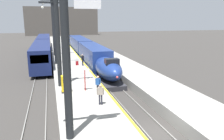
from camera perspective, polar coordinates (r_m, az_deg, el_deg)
The scene contains 21 objects.
ground_plane at distance 15.88m, azimuth 11.56°, elevation -16.02°, with size 260.00×260.00×0.00m, color #33302D.
platform_left at distance 37.73m, azimuth -11.70°, elevation 1.89°, with size 4.80×110.00×1.05m, color gray.
platform_right at distance 39.14m, azimuth 0.20°, elevation 2.56°, with size 4.80×110.00×1.05m, color gray.
platform_left_safety_stripe at distance 37.86m, azimuth -8.30°, elevation 2.88°, with size 0.20×107.80×0.01m, color yellow.
rail_main_left at distance 40.86m, azimuth -7.37°, elevation 2.23°, with size 0.08×110.00×0.12m, color slate.
rail_main_right at distance 41.10m, azimuth -5.30°, elevation 2.35°, with size 0.08×110.00×0.12m, color slate.
rail_secondary_left at distance 40.49m, azimuth -18.77°, elevation 1.54°, with size 0.08×110.00×0.12m, color slate.
rail_secondary_right at distance 40.43m, azimuth -16.65°, elevation 1.68°, with size 0.08×110.00×0.12m, color slate.
highspeed_train_main at distance 41.16m, azimuth -6.51°, elevation 4.96°, with size 2.92×38.88×3.60m.
regional_train_adjacent at distance 47.26m, azimuth -17.68°, elevation 5.73°, with size 2.85×36.60×3.80m.
station_column_near at distance 11.53m, azimuth -11.89°, elevation 7.98°, with size 4.00×0.68×9.20m.
station_column_mid at distance 21.94m, azimuth -14.18°, elevation 10.48°, with size 4.00×0.68×9.64m.
station_column_far at distance 33.90m, azimuth -14.94°, elevation 10.91°, with size 4.00×0.68×9.30m.
station_column_distant at distance 42.56m, azimuth -15.28°, elevation 12.02°, with size 4.00×0.68×10.41m.
passenger_near_edge at distance 32.25m, azimuth -7.75°, elevation 2.91°, with size 0.40×0.48×1.69m.
passenger_mid_platform at distance 19.70m, azimuth -3.69°, elevation -3.52°, with size 0.43×0.43×1.69m.
passenger_far_waiting at distance 17.19m, azimuth -3.04°, elevation -6.01°, with size 0.55×0.32×1.69m.
rolling_suitcase at distance 32.72m, azimuth -9.18°, elevation 1.79°, with size 0.40×0.22×0.98m.
ticket_machine_yellow at distance 20.58m, azimuth -12.20°, elevation -3.79°, with size 0.76×0.62×1.60m.
departure_info_board at distance 20.62m, azimuth -7.17°, elevation -1.35°, with size 0.90×0.10×2.12m.
terminus_back_wall at distance 114.41m, azimuth -12.94°, elevation 12.40°, with size 36.00×2.00×14.00m, color #4C4742.
Camera 1 is at (-6.68, -12.21, 7.64)m, focal length 34.76 mm.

